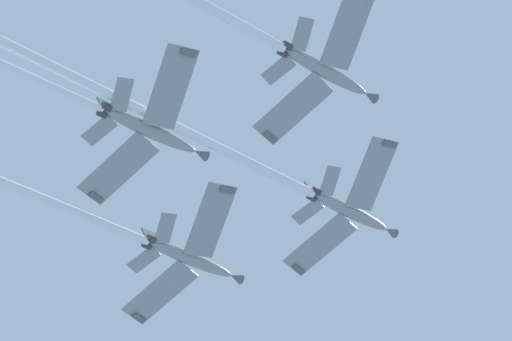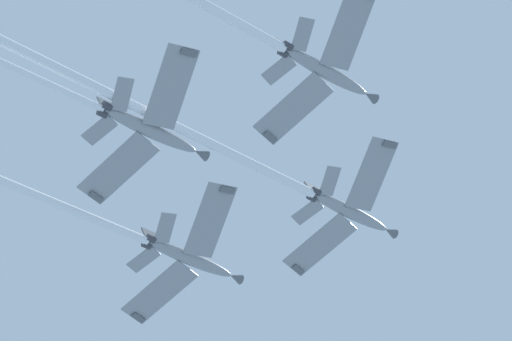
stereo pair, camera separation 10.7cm
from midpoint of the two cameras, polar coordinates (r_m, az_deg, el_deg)
name	(u,v)px [view 2 (the right image)]	position (r m, az deg, el deg)	size (l,w,h in m)	color
jet_lead	(264,169)	(127.40, 0.36, 0.05)	(39.47, 38.55, 22.14)	gray
jet_left_wing	(112,226)	(125.19, -7.22, -2.79)	(37.69, 36.82, 21.66)	gray
jet_right_wing	(212,9)	(116.26, -2.24, 8.10)	(42.76, 42.30, 24.55)	gray
jet_slot	(88,102)	(117.19, -8.42, 3.41)	(36.96, 36.59, 22.21)	gray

